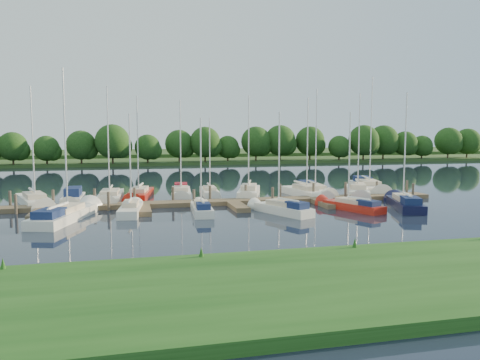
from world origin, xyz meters
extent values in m
plane|color=black|center=(0.00, 0.00, 0.00)|extent=(260.00, 260.00, 0.00)
cube|color=#164213|center=(0.00, -16.00, 0.25)|extent=(90.00, 10.00, 0.50)
cube|color=brown|center=(0.00, 8.00, 0.20)|extent=(40.00, 2.00, 0.40)
cube|color=brown|center=(-16.00, 5.00, 0.20)|extent=(1.20, 4.00, 0.40)
cube|color=brown|center=(-8.00, 5.00, 0.20)|extent=(1.20, 4.00, 0.40)
cube|color=brown|center=(0.00, 5.00, 0.20)|extent=(1.20, 4.00, 0.40)
cube|color=brown|center=(8.00, 5.00, 0.20)|extent=(1.20, 4.00, 0.40)
cube|color=brown|center=(16.00, 5.00, 0.20)|extent=(1.20, 4.00, 0.40)
cylinder|color=#473D33|center=(-19.00, 9.30, 0.60)|extent=(0.24, 0.24, 2.00)
cylinder|color=#473D33|center=(-15.55, 9.30, 0.60)|extent=(0.24, 0.24, 2.00)
cylinder|color=#473D33|center=(-12.09, 9.30, 0.60)|extent=(0.24, 0.24, 2.00)
cylinder|color=#473D33|center=(-8.64, 9.30, 0.60)|extent=(0.24, 0.24, 2.00)
cylinder|color=#473D33|center=(-5.18, 9.30, 0.60)|extent=(0.24, 0.24, 2.00)
cylinder|color=#473D33|center=(-1.73, 9.30, 0.60)|extent=(0.24, 0.24, 2.00)
cylinder|color=#473D33|center=(1.73, 9.30, 0.60)|extent=(0.24, 0.24, 2.00)
cylinder|color=#473D33|center=(5.18, 9.30, 0.60)|extent=(0.24, 0.24, 2.00)
cylinder|color=#473D33|center=(8.64, 9.30, 0.60)|extent=(0.24, 0.24, 2.00)
cylinder|color=#473D33|center=(12.09, 9.30, 0.60)|extent=(0.24, 0.24, 2.00)
cylinder|color=#473D33|center=(15.55, 9.30, 0.60)|extent=(0.24, 0.24, 2.00)
cylinder|color=#473D33|center=(19.00, 9.30, 0.60)|extent=(0.24, 0.24, 2.00)
cylinder|color=#473D33|center=(-18.00, 6.70, 0.60)|extent=(0.24, 0.24, 2.00)
cylinder|color=#473D33|center=(-10.80, 6.70, 0.60)|extent=(0.24, 0.24, 2.00)
cylinder|color=#473D33|center=(-3.60, 6.70, 0.60)|extent=(0.24, 0.24, 2.00)
cylinder|color=#473D33|center=(3.60, 6.70, 0.60)|extent=(0.24, 0.24, 2.00)
cylinder|color=#473D33|center=(10.80, 6.70, 0.60)|extent=(0.24, 0.24, 2.00)
cylinder|color=#473D33|center=(18.00, 6.70, 0.60)|extent=(0.24, 0.24, 2.00)
cube|color=#26451A|center=(0.00, 75.00, 0.30)|extent=(180.00, 30.00, 0.60)
cube|color=#365324|center=(0.00, 100.00, 0.70)|extent=(220.00, 40.00, 1.40)
cylinder|color=#38281C|center=(-29.23, 62.09, 1.12)|extent=(0.36, 0.36, 2.23)
sphere|color=#183C10|center=(-29.23, 62.09, 3.84)|extent=(5.21, 5.21, 5.21)
sphere|color=#183C10|center=(-28.11, 62.29, 3.10)|extent=(3.72, 3.72, 3.72)
cylinder|color=#38281C|center=(-24.16, 60.72, 1.16)|extent=(0.36, 0.36, 2.32)
sphere|color=#183C10|center=(-24.16, 60.72, 3.99)|extent=(5.41, 5.41, 5.41)
sphere|color=#183C10|center=(-23.00, 60.92, 3.22)|extent=(3.86, 3.86, 3.86)
cylinder|color=#38281C|center=(-17.59, 63.11, 0.99)|extent=(0.36, 0.36, 1.98)
sphere|color=#183C10|center=(-17.59, 63.11, 3.42)|extent=(4.63, 4.63, 4.63)
sphere|color=#183C10|center=(-16.59, 63.31, 2.76)|extent=(3.31, 3.31, 3.31)
cylinder|color=#38281C|center=(-11.73, 61.55, 1.02)|extent=(0.36, 0.36, 2.03)
sphere|color=#183C10|center=(-11.73, 61.55, 3.50)|extent=(4.75, 4.75, 4.75)
sphere|color=#183C10|center=(-10.71, 61.75, 2.83)|extent=(3.39, 3.39, 3.39)
cylinder|color=#38281C|center=(-5.90, 60.48, 1.11)|extent=(0.36, 0.36, 2.22)
sphere|color=#183C10|center=(-5.90, 60.48, 3.82)|extent=(5.18, 5.18, 5.18)
sphere|color=#183C10|center=(-4.79, 60.68, 3.08)|extent=(3.70, 3.70, 3.70)
cylinder|color=#38281C|center=(-0.29, 62.02, 1.12)|extent=(0.36, 0.36, 2.24)
sphere|color=#183C10|center=(-0.29, 62.02, 3.86)|extent=(5.23, 5.23, 5.23)
sphere|color=#183C10|center=(0.83, 62.22, 3.11)|extent=(3.74, 3.74, 3.74)
cylinder|color=#38281C|center=(4.88, 63.86, 1.29)|extent=(0.36, 0.36, 2.57)
sphere|color=#183C10|center=(4.88, 63.86, 4.43)|extent=(6.00, 6.00, 6.00)
sphere|color=#183C10|center=(6.17, 64.06, 3.57)|extent=(4.29, 4.29, 4.29)
cylinder|color=#38281C|center=(11.23, 60.81, 1.41)|extent=(0.36, 0.36, 2.83)
sphere|color=#183C10|center=(11.23, 60.81, 4.87)|extent=(6.60, 6.60, 6.60)
sphere|color=#183C10|center=(12.64, 61.01, 3.93)|extent=(4.71, 4.71, 4.71)
cylinder|color=#38281C|center=(18.34, 62.28, 1.30)|extent=(0.36, 0.36, 2.60)
sphere|color=#183C10|center=(18.34, 62.28, 4.47)|extent=(6.06, 6.06, 6.06)
sphere|color=#183C10|center=(19.64, 62.48, 3.61)|extent=(4.33, 4.33, 4.33)
cylinder|color=#38281C|center=(23.48, 63.25, 1.16)|extent=(0.36, 0.36, 2.32)
sphere|color=#183C10|center=(23.48, 63.25, 3.99)|extent=(5.41, 5.41, 5.41)
sphere|color=#183C10|center=(24.64, 63.45, 3.22)|extent=(3.86, 3.86, 3.86)
cylinder|color=#38281C|center=(30.15, 60.38, 1.22)|extent=(0.36, 0.36, 2.45)
sphere|color=#183C10|center=(30.15, 60.38, 4.22)|extent=(5.71, 5.71, 5.71)
sphere|color=#183C10|center=(31.38, 60.58, 3.40)|extent=(4.08, 4.08, 4.08)
cylinder|color=#38281C|center=(35.94, 63.41, 1.16)|extent=(0.36, 0.36, 2.31)
sphere|color=#183C10|center=(35.94, 63.41, 3.99)|extent=(5.40, 5.40, 5.40)
sphere|color=#183C10|center=(37.10, 63.61, 3.21)|extent=(3.86, 3.86, 3.86)
cylinder|color=#38281C|center=(41.80, 63.90, 1.38)|extent=(0.36, 0.36, 2.77)
sphere|color=#183C10|center=(41.80, 63.90, 4.76)|extent=(6.45, 6.45, 6.45)
sphere|color=#183C10|center=(43.19, 64.10, 3.84)|extent=(4.61, 4.61, 4.61)
cylinder|color=#38281C|center=(47.81, 63.49, 1.39)|extent=(0.36, 0.36, 2.78)
sphere|color=#183C10|center=(47.81, 63.49, 4.79)|extent=(6.49, 6.49, 6.49)
sphere|color=#183C10|center=(49.20, 63.69, 3.86)|extent=(4.64, 4.64, 4.64)
cylinder|color=#38281C|center=(52.16, 60.38, 1.32)|extent=(0.36, 0.36, 2.64)
sphere|color=#183C10|center=(52.16, 60.38, 4.55)|extent=(6.16, 6.16, 6.16)
sphere|color=#183C10|center=(53.48, 60.58, 3.67)|extent=(4.40, 4.40, 4.40)
cylinder|color=#38281C|center=(57.55, 63.97, 1.37)|extent=(0.36, 0.36, 2.74)
sphere|color=#183C10|center=(57.55, 63.97, 4.72)|extent=(6.39, 6.39, 6.39)
sphere|color=#183C10|center=(58.92, 64.17, 3.80)|extent=(4.56, 4.56, 4.56)
cylinder|color=#38281C|center=(64.66, 63.99, 1.27)|extent=(0.36, 0.36, 2.54)
sphere|color=#183C10|center=(64.66, 63.99, 4.38)|extent=(5.93, 5.93, 5.93)
sphere|color=#183C10|center=(65.93, 64.19, 3.53)|extent=(4.24, 4.24, 4.24)
cylinder|color=#38281C|center=(70.28, 61.87, 1.06)|extent=(0.36, 0.36, 2.11)
sphere|color=#183C10|center=(70.28, 61.87, 3.64)|extent=(4.93, 4.93, 4.93)
sphere|color=#183C10|center=(71.33, 62.07, 2.93)|extent=(3.52, 3.52, 3.52)
cube|color=white|center=(-17.60, 11.83, 0.15)|extent=(4.41, 7.63, 1.12)
cone|color=white|center=(-16.37, 8.36, 0.15)|extent=(1.83, 2.77, 1.03)
cube|color=beige|center=(-17.48, 11.48, 0.86)|extent=(2.57, 3.64, 0.51)
cylinder|color=silver|center=(-17.36, 11.13, 5.68)|extent=(0.12, 0.12, 9.94)
cylinder|color=silver|center=(-17.85, 12.52, 1.27)|extent=(1.20, 3.15, 0.10)
cylinder|color=white|center=(-17.85, 12.52, 1.27)|extent=(1.18, 2.84, 0.20)
cube|color=white|center=(-14.25, 12.52, 0.15)|extent=(1.72, 5.13, 1.01)
cone|color=white|center=(-14.27, 9.96, 0.15)|extent=(0.85, 1.54, 0.84)
cube|color=#16234E|center=(-14.25, 12.52, 0.96)|extent=(1.37, 2.82, 0.91)
cube|color=white|center=(-10.90, 13.20, 0.15)|extent=(2.46, 7.69, 1.04)
cone|color=white|center=(-11.06, 9.40, 0.15)|extent=(1.18, 2.71, 1.06)
cube|color=beige|center=(-10.91, 12.82, 0.80)|extent=(1.74, 3.49, 0.47)
cylinder|color=silver|center=(-10.93, 12.44, 5.79)|extent=(0.12, 0.12, 10.27)
cylinder|color=silver|center=(-10.87, 13.96, 1.18)|extent=(0.25, 3.42, 0.10)
cylinder|color=white|center=(-10.87, 13.96, 1.18)|extent=(0.33, 3.05, 0.20)
cube|color=#AE1B10|center=(-8.06, 14.18, 0.15)|extent=(3.12, 7.21, 1.09)
cone|color=#AE1B10|center=(-8.66, 10.75, 0.15)|extent=(1.38, 2.57, 0.98)
cube|color=beige|center=(-8.12, 13.84, 0.84)|extent=(1.98, 3.34, 0.50)
cylinder|color=silver|center=(-8.18, 13.50, 5.40)|extent=(0.12, 0.12, 9.42)
cylinder|color=silver|center=(-7.95, 14.87, 1.24)|extent=(0.64, 3.11, 0.10)
cylinder|color=white|center=(-7.95, 14.87, 1.24)|extent=(0.67, 2.78, 0.20)
cube|color=white|center=(-3.87, 14.63, 0.15)|extent=(2.57, 6.94, 1.02)
cone|color=white|center=(-4.21, 11.25, 0.15)|extent=(1.18, 2.46, 0.95)
cube|color=beige|center=(-3.90, 14.29, 0.79)|extent=(1.72, 3.18, 0.47)
cube|color=maroon|center=(-3.68, 16.52, 0.88)|extent=(1.53, 2.16, 0.51)
cylinder|color=silver|center=(-3.93, 13.96, 5.23)|extent=(0.12, 0.12, 9.16)
cylinder|color=silver|center=(-3.80, 15.31, 1.16)|extent=(0.41, 3.05, 0.10)
cylinder|color=white|center=(-3.80, 15.31, 1.16)|extent=(0.47, 2.72, 0.20)
cube|color=white|center=(-0.88, 14.67, 0.15)|extent=(1.83, 5.59, 0.94)
cone|color=white|center=(-1.03, 11.92, 0.15)|extent=(0.87, 1.97, 0.77)
cube|color=beige|center=(-0.90, 14.40, 0.73)|extent=(1.29, 2.54, 0.43)
cylinder|color=silver|center=(-0.91, 14.12, 4.32)|extent=(0.12, 0.12, 7.45)
cylinder|color=silver|center=(-0.85, 15.23, 1.07)|extent=(0.23, 2.49, 0.10)
cylinder|color=white|center=(-0.85, 15.23, 1.07)|extent=(0.31, 2.22, 0.20)
cube|color=white|center=(2.99, 12.96, 0.15)|extent=(4.04, 7.28, 1.23)
cone|color=white|center=(1.91, 9.63, 0.15)|extent=(1.69, 2.64, 0.98)
cube|color=beige|center=(2.88, 12.63, 0.95)|extent=(2.38, 3.46, 0.56)
cylinder|color=silver|center=(2.77, 12.30, 5.52)|extent=(0.12, 0.12, 9.47)
cylinder|color=silver|center=(3.21, 13.63, 1.40)|extent=(1.07, 3.03, 0.10)
cylinder|color=white|center=(3.21, 13.63, 1.40)|extent=(1.06, 2.73, 0.20)
cube|color=white|center=(8.46, 11.53, 0.15)|extent=(2.74, 7.06, 1.21)
cone|color=white|center=(8.87, 8.12, 0.15)|extent=(1.25, 2.50, 0.96)
cube|color=beige|center=(8.50, 11.19, 0.93)|extent=(1.81, 3.25, 0.55)
cylinder|color=silver|center=(8.54, 10.84, 5.41)|extent=(0.12, 0.12, 9.28)
cylinder|color=silver|center=(8.37, 12.21, 1.37)|extent=(0.47, 3.08, 0.10)
cylinder|color=white|center=(8.37, 12.21, 1.37)|extent=(0.53, 2.75, 0.20)
cube|color=white|center=(10.32, 13.50, 0.15)|extent=(2.84, 7.90, 1.03)
cone|color=white|center=(9.97, 9.65, 0.15)|extent=(1.32, 2.79, 1.08)
cube|color=beige|center=(10.28, 13.11, 0.80)|extent=(1.93, 3.61, 0.47)
cube|color=#16234E|center=(10.51, 15.66, 0.89)|extent=(1.72, 2.45, 0.52)
cylinder|color=silver|center=(10.25, 12.73, 5.88)|extent=(0.12, 0.12, 10.45)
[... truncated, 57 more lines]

